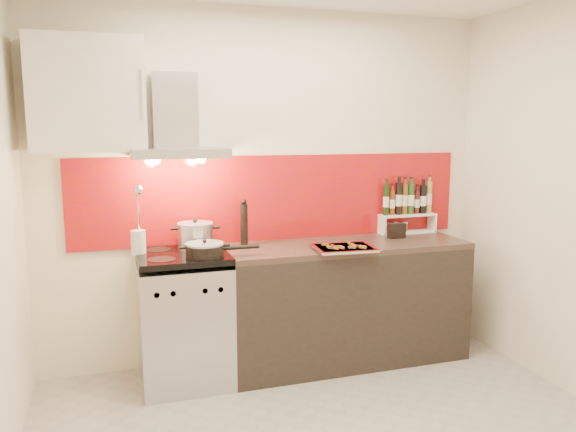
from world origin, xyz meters
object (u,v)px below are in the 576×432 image
object	(u,v)px
range_stove	(184,320)
baking_tray	(344,248)
stock_pot	(195,236)
saute_pan	(206,250)
counter	(345,302)
pepper_mill	(244,223)

from	to	relation	value
range_stove	baking_tray	bearing A→B (deg)	-10.67
stock_pot	saute_pan	distance (m)	0.27
range_stove	counter	size ratio (longest dim) A/B	0.51
range_stove	pepper_mill	distance (m)	0.79
stock_pot	pepper_mill	distance (m)	0.36
counter	baking_tray	world-z (taller)	baking_tray
stock_pot	baking_tray	size ratio (longest dim) A/B	0.55
stock_pot	baking_tray	world-z (taller)	stock_pot
saute_pan	counter	bearing A→B (deg)	8.23
baking_tray	saute_pan	bearing A→B (deg)	176.62
counter	pepper_mill	size ratio (longest dim) A/B	5.31
counter	saute_pan	bearing A→B (deg)	-171.77
range_stove	stock_pot	distance (m)	0.58
saute_pan	stock_pot	bearing A→B (deg)	95.88
saute_pan	pepper_mill	distance (m)	0.46
pepper_mill	baking_tray	xyz separation A→B (m)	(0.63, -0.36, -0.15)
saute_pan	baking_tray	world-z (taller)	saute_pan
stock_pot	pepper_mill	xyz separation A→B (m)	(0.36, 0.04, 0.06)
stock_pot	saute_pan	world-z (taller)	stock_pot
pepper_mill	stock_pot	bearing A→B (deg)	-173.26
counter	baking_tray	size ratio (longest dim) A/B	3.96
counter	saute_pan	xyz separation A→B (m)	(-1.07, -0.15, 0.51)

